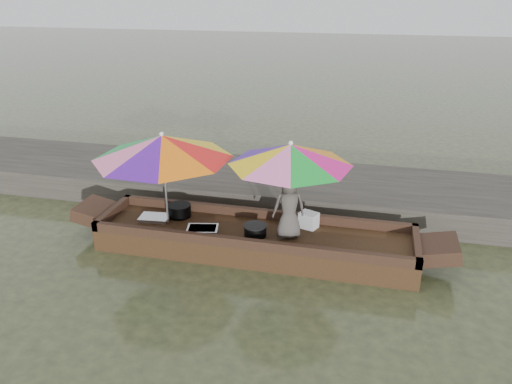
% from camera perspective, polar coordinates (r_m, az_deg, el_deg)
% --- Properties ---
extents(water, '(80.00, 80.00, 0.00)m').
position_cam_1_polar(water, '(8.18, -0.17, -6.74)').
color(water, '#303521').
rests_on(water, ground).
extents(dock, '(22.00, 2.20, 0.50)m').
position_cam_1_polar(dock, '(10.01, 2.81, 0.53)').
color(dock, '#2D2B26').
rests_on(dock, ground).
extents(boat_hull, '(5.08, 1.20, 0.35)m').
position_cam_1_polar(boat_hull, '(8.10, -0.17, -5.66)').
color(boat_hull, black).
rests_on(boat_hull, water).
extents(cooking_pot, '(0.39, 0.39, 0.21)m').
position_cam_1_polar(cooking_pot, '(8.60, -8.74, -2.10)').
color(cooking_pot, black).
rests_on(cooking_pot, boat_hull).
extents(tray_crayfish, '(0.55, 0.44, 0.09)m').
position_cam_1_polar(tray_crayfish, '(8.00, -6.13, -4.38)').
color(tray_crayfish, silver).
rests_on(tray_crayfish, boat_hull).
extents(tray_scallop, '(0.52, 0.39, 0.06)m').
position_cam_1_polar(tray_scallop, '(8.58, -11.51, -2.91)').
color(tray_scallop, silver).
rests_on(tray_scallop, boat_hull).
extents(charcoal_grill, '(0.35, 0.35, 0.16)m').
position_cam_1_polar(charcoal_grill, '(7.86, -0.09, -4.45)').
color(charcoal_grill, black).
rests_on(charcoal_grill, boat_hull).
extents(supply_bag, '(0.34, 0.31, 0.26)m').
position_cam_1_polar(supply_bag, '(8.14, 6.03, -3.21)').
color(supply_bag, silver).
rests_on(supply_bag, boat_hull).
extents(vendor, '(0.60, 0.50, 1.04)m').
position_cam_1_polar(vendor, '(7.65, 3.79, -1.69)').
color(vendor, '#4A4541').
rests_on(vendor, boat_hull).
extents(umbrella_bow, '(2.85, 2.85, 1.55)m').
position_cam_1_polar(umbrella_bow, '(8.15, -10.37, 1.49)').
color(umbrella_bow, yellow).
rests_on(umbrella_bow, boat_hull).
extents(umbrella_stern, '(2.18, 2.18, 1.55)m').
position_cam_1_polar(umbrella_stern, '(7.59, 3.85, 0.22)').
color(umbrella_stern, orange).
rests_on(umbrella_stern, boat_hull).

